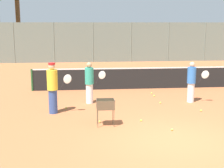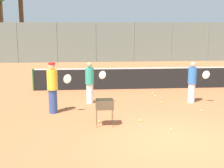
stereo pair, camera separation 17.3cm
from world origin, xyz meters
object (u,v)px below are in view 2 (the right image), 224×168
object	(u,v)px
player_white_outfit	(90,82)
parked_car	(129,51)
player_red_cap	(192,82)
tennis_net	(135,78)
ball_cart	(104,106)
player_yellow_shirt	(53,87)

from	to	relation	value
player_white_outfit	parked_car	distance (m)	17.10
player_white_outfit	player_red_cap	world-z (taller)	player_white_outfit
tennis_net	player_white_outfit	world-z (taller)	player_white_outfit
player_red_cap	parked_car	distance (m)	16.88
ball_cart	tennis_net	bearing A→B (deg)	71.50
tennis_net	ball_cart	distance (m)	5.84
player_yellow_shirt	parked_car	size ratio (longest dim) A/B	0.44
tennis_net	parked_car	xyz separation A→B (m)	(1.60, 14.02, 0.10)
player_red_cap	ball_cart	size ratio (longest dim) A/B	1.96
player_yellow_shirt	parked_car	xyz separation A→B (m)	(5.22, 17.99, -0.30)
tennis_net	ball_cart	xyz separation A→B (m)	(-1.85, -5.54, 0.07)
tennis_net	parked_car	size ratio (longest dim) A/B	2.39
tennis_net	parked_car	bearing A→B (deg)	83.50
tennis_net	ball_cart	world-z (taller)	tennis_net
player_red_cap	ball_cart	bearing A→B (deg)	-120.42
player_red_cap	player_yellow_shirt	size ratio (longest dim) A/B	0.91
player_red_cap	parked_car	size ratio (longest dim) A/B	0.40
player_white_outfit	ball_cart	distance (m)	2.95
tennis_net	player_yellow_shirt	xyz separation A→B (m)	(-3.63, -3.96, 0.40)
player_yellow_shirt	player_white_outfit	bearing A→B (deg)	56.26
parked_car	tennis_net	bearing A→B (deg)	-96.50
parked_car	player_red_cap	bearing A→B (deg)	-88.95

